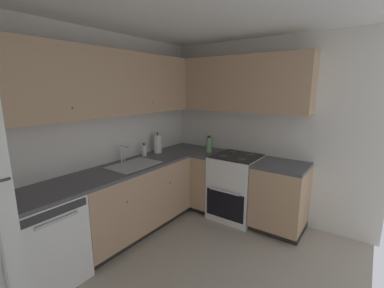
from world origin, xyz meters
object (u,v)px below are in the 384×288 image
object	(u,v)px
soap_bottle	(144,151)
oven_range	(236,186)
dishwasher	(43,240)
oil_bottle	(209,145)
paper_towel_roll	(158,144)

from	to	relation	value
soap_bottle	oven_range	bearing A→B (deg)	-55.08
oven_range	soap_bottle	world-z (taller)	soap_bottle
dishwasher	oven_range	distance (m)	2.39
oven_range	oil_bottle	bearing A→B (deg)	92.45
oven_range	paper_towel_roll	size ratio (longest dim) A/B	3.29
oven_range	soap_bottle	bearing A→B (deg)	124.92
soap_bottle	oil_bottle	distance (m)	0.94
paper_towel_roll	soap_bottle	bearing A→B (deg)	175.53
dishwasher	soap_bottle	size ratio (longest dim) A/B	4.66
dishwasher	paper_towel_roll	bearing A→B (deg)	5.26
oil_bottle	dishwasher	bearing A→B (deg)	169.08
dishwasher	oven_range	world-z (taller)	oven_range
oven_range	soap_bottle	xyz separation A→B (m)	(-0.73, 1.05, 0.51)
paper_towel_roll	oil_bottle	size ratio (longest dim) A/B	1.30
oven_range	oil_bottle	distance (m)	0.71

